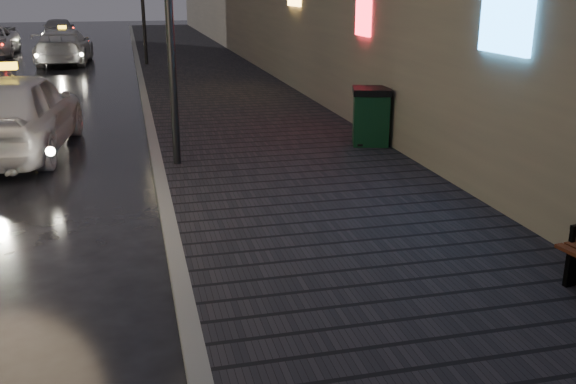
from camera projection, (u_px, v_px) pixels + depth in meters
name	position (u px, v px, depth m)	size (l,w,h in m)	color
ground	(24.00, 362.00, 5.79)	(120.00, 120.00, 0.00)	black
sidewalk	(199.00, 67.00, 26.06)	(4.60, 58.00, 0.15)	black
curb	(139.00, 69.00, 25.51)	(0.20, 58.00, 0.15)	slate
trash_bin	(371.00, 116.00, 12.95)	(0.94, 0.94, 1.15)	black
taxi_near	(14.00, 113.00, 12.68)	(1.99, 4.94, 1.68)	silver
taxi_mid	(64.00, 46.00, 27.69)	(2.07, 5.08, 1.48)	silver
car_far	(59.00, 30.00, 38.15)	(1.73, 4.30, 1.47)	#97969E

